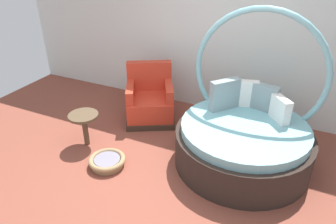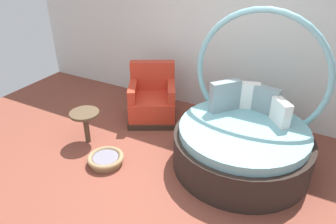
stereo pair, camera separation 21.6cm
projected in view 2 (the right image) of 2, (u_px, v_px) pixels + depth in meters
name	position (u px, v px, depth m)	size (l,w,h in m)	color
ground_plane	(162.00, 182.00, 4.10)	(8.00, 8.00, 0.02)	brown
back_wall	(228.00, 32.00, 5.12)	(8.00, 0.12, 2.87)	silver
round_daybed	(244.00, 137.00, 4.25)	(1.84, 1.84, 2.06)	#2D231E
red_armchair	(153.00, 100.00, 5.39)	(1.08, 1.08, 0.94)	#38281E
pet_basket	(106.00, 159.00, 4.39)	(0.51, 0.51, 0.13)	#9E7F56
side_table	(85.00, 118.00, 4.69)	(0.44, 0.44, 0.52)	brown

